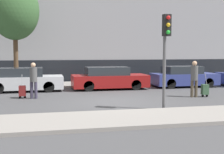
% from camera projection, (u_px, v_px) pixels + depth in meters
% --- Properties ---
extents(ground_plane, '(80.00, 80.00, 0.00)m').
position_uv_depth(ground_plane, '(112.00, 102.00, 13.83)').
color(ground_plane, '#424244').
extents(sidewalk_near, '(28.00, 2.50, 0.12)m').
position_uv_depth(sidewalk_near, '(138.00, 118.00, 10.18)').
color(sidewalk_near, gray).
rests_on(sidewalk_near, ground_plane).
extents(sidewalk_far, '(28.00, 3.00, 0.12)m').
position_uv_depth(sidewalk_far, '(89.00, 84.00, 20.64)').
color(sidewalk_far, gray).
rests_on(sidewalk_far, ground_plane).
extents(building_facade, '(28.00, 2.33, 11.63)m').
position_uv_depth(building_facade, '(82.00, 4.00, 23.40)').
color(building_facade, gray).
rests_on(building_facade, ground_plane).
extents(parked_car_0, '(4.21, 1.83, 1.32)m').
position_uv_depth(parked_car_0, '(24.00, 80.00, 17.43)').
color(parked_car_0, '#B7BABF').
rests_on(parked_car_0, ground_plane).
extents(parked_car_1, '(4.42, 1.84, 1.32)m').
position_uv_depth(parked_car_1, '(109.00, 79.00, 18.39)').
color(parked_car_1, maroon).
rests_on(parked_car_1, ground_plane).
extents(parked_car_2, '(4.01, 1.82, 1.30)m').
position_uv_depth(parked_car_2, '(184.00, 77.00, 19.61)').
color(parked_car_2, navy).
rests_on(parked_car_2, ground_plane).
extents(pedestrian_left, '(0.34, 0.34, 1.70)m').
position_uv_depth(pedestrian_left, '(34.00, 78.00, 14.69)').
color(pedestrian_left, '#383347').
rests_on(pedestrian_left, ground_plane).
extents(trolley_left, '(0.34, 0.29, 1.15)m').
position_uv_depth(trolley_left, '(22.00, 91.00, 14.76)').
color(trolley_left, maroon).
rests_on(trolley_left, ground_plane).
extents(pedestrian_right, '(0.35, 0.34, 1.77)m').
position_uv_depth(pedestrian_right, '(194.00, 77.00, 15.14)').
color(pedestrian_right, '#4C4233').
rests_on(pedestrian_right, ground_plane).
extents(trolley_right, '(0.34, 0.29, 1.16)m').
position_uv_depth(trolley_right, '(205.00, 89.00, 15.25)').
color(trolley_right, '#335138').
rests_on(trolley_right, ground_plane).
extents(traffic_light, '(0.28, 0.47, 3.60)m').
position_uv_depth(traffic_light, '(166.00, 42.00, 11.65)').
color(traffic_light, '#515154').
rests_on(traffic_light, ground_plane).
extents(bare_tree_near_crossing, '(2.91, 2.91, 6.34)m').
position_uv_depth(bare_tree_near_crossing, '(15.00, 11.00, 18.72)').
color(bare_tree_near_crossing, '#4C3826').
rests_on(bare_tree_near_crossing, sidewalk_far).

